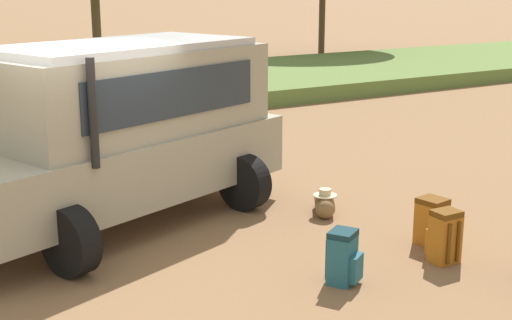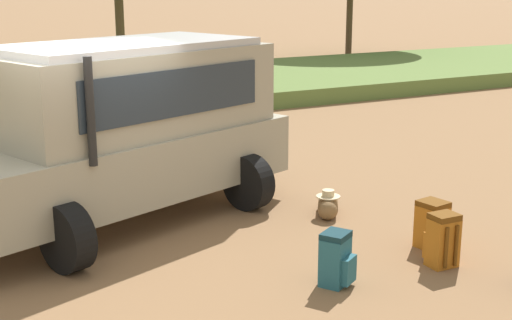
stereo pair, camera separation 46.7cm
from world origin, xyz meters
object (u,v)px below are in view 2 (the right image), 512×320
object	(u,v)px
safari_vehicle	(125,127)
duffel_bag_low_black_case	(328,204)
backpack_near_rear_wheel	(442,241)
backpack_beside_front_wheel	(336,260)
backpack_outermost	(433,225)

from	to	relation	value
safari_vehicle	duffel_bag_low_black_case	world-z (taller)	safari_vehicle
backpack_near_rear_wheel	duffel_bag_low_black_case	size ratio (longest dim) A/B	0.93
safari_vehicle	backpack_beside_front_wheel	size ratio (longest dim) A/B	9.00
backpack_beside_front_wheel	backpack_outermost	size ratio (longest dim) A/B	1.00
safari_vehicle	backpack_outermost	size ratio (longest dim) A/B	9.04
backpack_beside_front_wheel	backpack_near_rear_wheel	xyz separation A→B (m)	(1.38, -0.14, 0.02)
duffel_bag_low_black_case	safari_vehicle	bearing A→B (deg)	155.06
backpack_beside_front_wheel	duffel_bag_low_black_case	world-z (taller)	backpack_beside_front_wheel
backpack_beside_front_wheel	backpack_outermost	world-z (taller)	backpack_beside_front_wheel
safari_vehicle	backpack_near_rear_wheel	xyz separation A→B (m)	(2.66, -3.37, -0.99)
safari_vehicle	backpack_near_rear_wheel	bearing A→B (deg)	-51.71
backpack_beside_front_wheel	duffel_bag_low_black_case	distance (m)	2.41
backpack_near_rear_wheel	backpack_outermost	distance (m)	0.57
backpack_outermost	backpack_beside_front_wheel	bearing A→B (deg)	-168.29
backpack_near_rear_wheel	backpack_outermost	size ratio (longest dim) A/B	1.06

